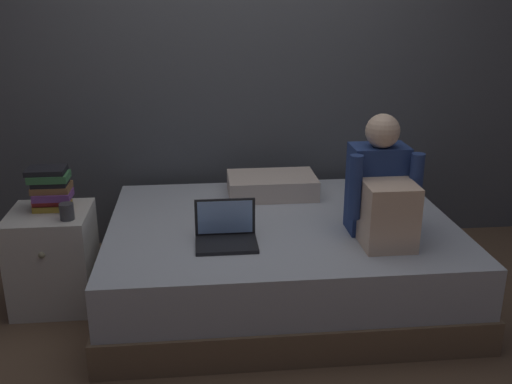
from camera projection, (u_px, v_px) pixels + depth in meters
ground_plane at (252, 321)px, 3.19m from camera, size 8.00×8.00×0.00m
wall_back at (234, 49)px, 3.87m from camera, size 5.60×0.10×2.70m
bed at (281, 258)px, 3.41m from camera, size 2.00×1.50×0.47m
nightstand at (54, 258)px, 3.30m from camera, size 0.44×0.46×0.56m
person_sitting at (382, 192)px, 3.05m from camera, size 0.39×0.44×0.66m
laptop at (226, 233)px, 3.03m from camera, size 0.32×0.23×0.22m
pillow at (272, 185)px, 3.74m from camera, size 0.56×0.36×0.13m
book_stack at (51, 188)px, 3.21m from camera, size 0.23×0.18×0.24m
mug at (67, 212)px, 3.09m from camera, size 0.08×0.08×0.09m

